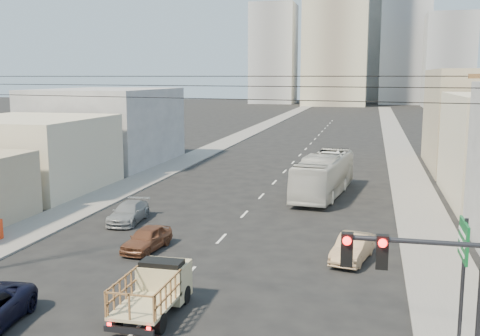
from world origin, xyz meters
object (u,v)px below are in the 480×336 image
at_px(flatbed_pickup, 154,287).
at_px(city_bus, 324,175).
at_px(green_sign, 463,258).
at_px(traffic_signal, 433,307).
at_px(sedan_tan, 353,248).
at_px(sedan_grey, 129,213).
at_px(sedan_brown, 147,239).

relative_size(flatbed_pickup, city_bus, 0.38).
height_order(city_bus, green_sign, green_sign).
distance_m(traffic_signal, green_sign, 5.21).
relative_size(city_bus, sedan_tan, 2.88).
bearing_deg(city_bus, sedan_grey, -128.57).
bearing_deg(sedan_tan, flatbed_pickup, -118.84).
xyz_separation_m(traffic_signal, green_sign, (1.39, 5.01, -0.34)).
xyz_separation_m(city_bus, traffic_signal, (5.06, -31.02, 2.45)).
bearing_deg(traffic_signal, city_bus, 99.27).
relative_size(sedan_grey, green_sign, 0.87).
relative_size(sedan_brown, green_sign, 0.75).
relative_size(traffic_signal, green_sign, 1.20).
xyz_separation_m(flatbed_pickup, sedan_tan, (7.40, 8.40, -0.42)).
xyz_separation_m(sedan_grey, green_sign, (17.97, -14.73, 3.11)).
bearing_deg(flatbed_pickup, city_bus, 79.30).
distance_m(city_bus, sedan_brown, 18.42).
bearing_deg(sedan_grey, traffic_signal, -53.88).
xyz_separation_m(city_bus, green_sign, (6.46, -26.01, 2.11)).
height_order(sedan_brown, green_sign, green_sign).
bearing_deg(green_sign, flatbed_pickup, 170.40).
height_order(sedan_tan, green_sign, green_sign).
bearing_deg(flatbed_pickup, traffic_signal, -35.51).
relative_size(city_bus, sedan_brown, 3.11).
height_order(sedan_grey, green_sign, green_sign).
height_order(city_bus, sedan_tan, city_bus).
distance_m(flatbed_pickup, traffic_signal, 12.20).
distance_m(sedan_brown, sedan_grey, 6.28).
bearing_deg(traffic_signal, sedan_tan, 98.31).
bearing_deg(sedan_brown, sedan_tan, 10.67).
xyz_separation_m(sedan_brown, green_sign, (14.52, -9.48, 3.10)).
relative_size(flatbed_pickup, sedan_brown, 1.17).
bearing_deg(city_bus, sedan_tan, -72.80).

